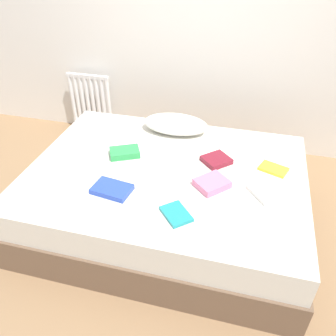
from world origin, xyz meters
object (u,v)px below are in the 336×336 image
Objects in this scene: textbook_teal at (176,214)px; textbook_maroon at (216,160)px; textbook_yellow at (273,169)px; textbook_green at (125,152)px; radiator at (90,100)px; textbook_white at (263,193)px; textbook_pink at (212,183)px; textbook_blue at (112,189)px; pillow at (176,124)px; bed at (166,197)px.

textbook_maroon is at bearing 124.57° from textbook_teal.
textbook_green is (-1.10, -0.09, 0.01)m from textbook_yellow.
textbook_green reaches higher than textbook_maroon.
radiator reaches higher than textbook_white.
textbook_pink is at bearing 111.91° from textbook_teal.
radiator is at bearing 173.08° from textbook_yellow.
textbook_blue is 1.28× the size of textbook_teal.
textbook_teal is at bearing -93.72° from textbook_white.
pillow is 0.89m from textbook_yellow.
radiator is at bearing 149.88° from pillow.
bed is 8.04× the size of textbook_blue.
textbook_teal reaches higher than bed.
pillow is 2.47× the size of textbook_green.
pillow reaches higher than textbook_maroon.
textbook_pink is (0.41, -0.67, -0.04)m from pillow.
bed is at bearing 57.36° from textbook_blue.
textbook_yellow is 0.85m from textbook_teal.
textbook_yellow is at bearing 96.53° from textbook_teal.
pillow is 0.55m from textbook_maroon.
textbook_pink is (1.52, -1.31, 0.14)m from radiator.
bed is at bearing -144.83° from textbook_yellow.
textbook_green is at bearing -138.87° from textbook_white.
textbook_pink is (0.34, -0.11, 0.28)m from bed.
radiator is 2.94× the size of textbook_yellow.
textbook_white is at bearing -41.84° from pillow.
textbook_pink is (0.70, -0.21, 0.00)m from textbook_green.
textbook_green is 1.19× the size of textbook_maroon.
bed is 9.76× the size of textbook_pink.
pillow is 2.94× the size of textbook_maroon.
pillow is 2.65× the size of textbook_pink.
textbook_yellow is at bearing -22.18° from textbook_green.
textbook_yellow is 0.31m from textbook_white.
textbook_white reaches higher than textbook_yellow.
textbook_maroon is at bearing 29.24° from bed.
textbook_green reaches higher than textbook_blue.
textbook_teal is at bearing -72.27° from textbook_green.
textbook_white is at bearing -81.10° from textbook_yellow.
textbook_blue is 1.21× the size of textbook_pink.
textbook_blue reaches higher than textbook_teal.
bed is 0.51m from textbook_blue.
bed is 10.27× the size of textbook_teal.
textbook_maroon reaches higher than textbook_teal.
pillow reaches higher than textbook_yellow.
radiator is 2.13m from textbook_teal.
bed is 3.68× the size of pillow.
textbook_white reaches higher than textbook_teal.
bed is 0.65m from pillow.
textbook_white is at bearing -85.19° from textbook_maroon.
textbook_teal is (0.46, -0.11, -0.01)m from textbook_blue.
textbook_white is (1.85, -1.31, 0.13)m from radiator.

